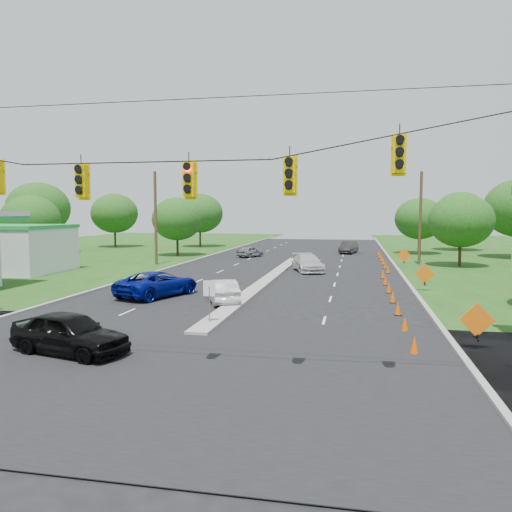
# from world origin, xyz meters

# --- Properties ---
(ground) EXTENTS (160.00, 160.00, 0.00)m
(ground) POSITION_xyz_m (0.00, 0.00, 0.00)
(ground) COLOR black
(ground) RESTS_ON ground
(cross_street) EXTENTS (160.00, 14.00, 0.02)m
(cross_street) POSITION_xyz_m (0.00, 0.00, 0.00)
(cross_street) COLOR black
(cross_street) RESTS_ON ground
(curb_left) EXTENTS (0.25, 110.00, 0.16)m
(curb_left) POSITION_xyz_m (-10.10, 30.00, 0.00)
(curb_left) COLOR gray
(curb_left) RESTS_ON ground
(curb_right) EXTENTS (0.25, 110.00, 0.16)m
(curb_right) POSITION_xyz_m (10.10, 30.00, 0.00)
(curb_right) COLOR gray
(curb_right) RESTS_ON ground
(median) EXTENTS (1.00, 34.00, 0.18)m
(median) POSITION_xyz_m (0.00, 21.00, 0.00)
(median) COLOR gray
(median) RESTS_ON ground
(median_sign) EXTENTS (0.55, 0.06, 2.05)m
(median_sign) POSITION_xyz_m (0.00, 6.00, 1.46)
(median_sign) COLOR gray
(median_sign) RESTS_ON ground
(signal_span) EXTENTS (25.60, 0.32, 9.00)m
(signal_span) POSITION_xyz_m (-0.05, -1.00, 4.97)
(signal_span) COLOR #422D1C
(signal_span) RESTS_ON ground
(utility_pole_far_left) EXTENTS (0.28, 0.28, 9.00)m
(utility_pole_far_left) POSITION_xyz_m (-12.50, 30.00, 4.50)
(utility_pole_far_left) COLOR #422D1C
(utility_pole_far_left) RESTS_ON ground
(utility_pole_far_right) EXTENTS (0.28, 0.28, 9.00)m
(utility_pole_far_right) POSITION_xyz_m (12.50, 35.00, 4.50)
(utility_pole_far_right) COLOR #422D1C
(utility_pole_far_right) RESTS_ON ground
(cone_0) EXTENTS (0.32, 0.32, 0.70)m
(cone_0) POSITION_xyz_m (8.51, 3.00, 0.35)
(cone_0) COLOR #E95102
(cone_0) RESTS_ON ground
(cone_1) EXTENTS (0.32, 0.32, 0.70)m
(cone_1) POSITION_xyz_m (8.51, 6.50, 0.35)
(cone_1) COLOR #E95102
(cone_1) RESTS_ON ground
(cone_2) EXTENTS (0.32, 0.32, 0.70)m
(cone_2) POSITION_xyz_m (8.51, 10.00, 0.35)
(cone_2) COLOR #E95102
(cone_2) RESTS_ON ground
(cone_3) EXTENTS (0.32, 0.32, 0.70)m
(cone_3) POSITION_xyz_m (8.51, 13.50, 0.35)
(cone_3) COLOR #E95102
(cone_3) RESTS_ON ground
(cone_4) EXTENTS (0.32, 0.32, 0.70)m
(cone_4) POSITION_xyz_m (8.51, 17.00, 0.35)
(cone_4) COLOR #E95102
(cone_4) RESTS_ON ground
(cone_5) EXTENTS (0.32, 0.32, 0.70)m
(cone_5) POSITION_xyz_m (8.51, 20.50, 0.35)
(cone_5) COLOR #E95102
(cone_5) RESTS_ON ground
(cone_6) EXTENTS (0.32, 0.32, 0.70)m
(cone_6) POSITION_xyz_m (8.51, 24.00, 0.35)
(cone_6) COLOR #E95102
(cone_6) RESTS_ON ground
(cone_7) EXTENTS (0.32, 0.32, 0.70)m
(cone_7) POSITION_xyz_m (9.11, 27.50, 0.35)
(cone_7) COLOR #E95102
(cone_7) RESTS_ON ground
(cone_8) EXTENTS (0.32, 0.32, 0.70)m
(cone_8) POSITION_xyz_m (9.11, 31.00, 0.35)
(cone_8) COLOR #E95102
(cone_8) RESTS_ON ground
(cone_9) EXTENTS (0.32, 0.32, 0.70)m
(cone_9) POSITION_xyz_m (9.11, 34.50, 0.35)
(cone_9) COLOR #E95102
(cone_9) RESTS_ON ground
(cone_10) EXTENTS (0.32, 0.32, 0.70)m
(cone_10) POSITION_xyz_m (9.11, 38.00, 0.35)
(cone_10) COLOR #E95102
(cone_10) RESTS_ON ground
(cone_11) EXTENTS (0.32, 0.32, 0.70)m
(cone_11) POSITION_xyz_m (9.11, 41.50, 0.35)
(cone_11) COLOR #E95102
(cone_11) RESTS_ON ground
(cone_12) EXTENTS (0.32, 0.32, 0.70)m
(cone_12) POSITION_xyz_m (9.11, 45.00, 0.35)
(cone_12) COLOR #E95102
(cone_12) RESTS_ON ground
(work_sign_0) EXTENTS (1.27, 0.58, 1.37)m
(work_sign_0) POSITION_xyz_m (10.80, 4.00, 1.09)
(work_sign_0) COLOR black
(work_sign_0) RESTS_ON ground
(work_sign_1) EXTENTS (1.27, 0.58, 1.37)m
(work_sign_1) POSITION_xyz_m (10.80, 18.00, 1.09)
(work_sign_1) COLOR black
(work_sign_1) RESTS_ON ground
(work_sign_2) EXTENTS (1.27, 0.58, 1.37)m
(work_sign_2) POSITION_xyz_m (10.80, 32.00, 1.09)
(work_sign_2) COLOR black
(work_sign_2) RESTS_ON ground
(tree_2) EXTENTS (5.88, 5.88, 6.86)m
(tree_2) POSITION_xyz_m (-26.00, 30.00, 4.34)
(tree_2) COLOR black
(tree_2) RESTS_ON ground
(tree_3) EXTENTS (7.56, 7.56, 8.82)m
(tree_3) POSITION_xyz_m (-32.00, 40.00, 5.58)
(tree_3) COLOR black
(tree_3) RESTS_ON ground
(tree_4) EXTENTS (6.72, 6.72, 7.84)m
(tree_4) POSITION_xyz_m (-28.00, 52.00, 4.96)
(tree_4) COLOR black
(tree_4) RESTS_ON ground
(tree_5) EXTENTS (5.88, 5.88, 6.86)m
(tree_5) POSITION_xyz_m (-14.00, 40.00, 4.34)
(tree_5) COLOR black
(tree_5) RESTS_ON ground
(tree_6) EXTENTS (6.72, 6.72, 7.84)m
(tree_6) POSITION_xyz_m (-16.00, 55.00, 4.96)
(tree_6) COLOR black
(tree_6) RESTS_ON ground
(tree_9) EXTENTS (5.88, 5.88, 6.86)m
(tree_9) POSITION_xyz_m (16.00, 34.00, 4.34)
(tree_9) COLOR black
(tree_9) RESTS_ON ground
(tree_11) EXTENTS (6.72, 6.72, 7.84)m
(tree_11) POSITION_xyz_m (20.00, 55.00, 4.96)
(tree_11) COLOR black
(tree_11) RESTS_ON ground
(tree_12) EXTENTS (5.88, 5.88, 6.86)m
(tree_12) POSITION_xyz_m (14.00, 48.00, 4.34)
(tree_12) COLOR black
(tree_12) RESTS_ON ground
(black_sedan) EXTENTS (4.86, 2.89, 1.55)m
(black_sedan) POSITION_xyz_m (-3.62, 0.66, 0.78)
(black_sedan) COLOR black
(black_sedan) RESTS_ON ground
(white_sedan) EXTENTS (2.92, 4.26, 1.33)m
(white_sedan) POSITION_xyz_m (-0.94, 11.72, 0.67)
(white_sedan) COLOR silver
(white_sedan) RESTS_ON ground
(blue_pickup) EXTENTS (4.38, 6.10, 1.54)m
(blue_pickup) POSITION_xyz_m (-5.37, 13.03, 0.77)
(blue_pickup) COLOR #040E75
(blue_pickup) RESTS_ON ground
(silver_car_far) EXTENTS (3.59, 5.56, 1.50)m
(silver_car_far) POSITION_xyz_m (2.39, 27.59, 0.75)
(silver_car_far) COLOR silver
(silver_car_far) RESTS_ON ground
(silver_car_oncoming) EXTENTS (2.92, 4.01, 1.27)m
(silver_car_oncoming) POSITION_xyz_m (-5.38, 40.33, 0.63)
(silver_car_oncoming) COLOR gray
(silver_car_oncoming) RESTS_ON ground
(dark_car_receding) EXTENTS (2.45, 4.91, 1.55)m
(dark_car_receding) POSITION_xyz_m (5.61, 47.84, 0.77)
(dark_car_receding) COLOR black
(dark_car_receding) RESTS_ON ground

